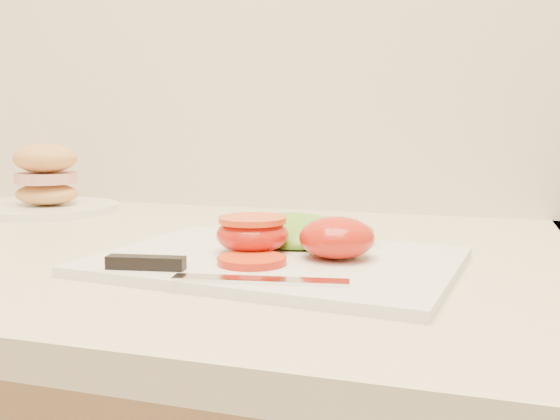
% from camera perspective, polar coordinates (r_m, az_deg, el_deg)
% --- Properties ---
extents(cutting_board, '(0.37, 0.28, 0.01)m').
position_cam_1_polar(cutting_board, '(0.62, -0.28, -4.71)').
color(cutting_board, white).
rests_on(cutting_board, counter).
extents(tomato_half_dome, '(0.07, 0.07, 0.04)m').
position_cam_1_polar(tomato_half_dome, '(0.61, 5.22, -2.53)').
color(tomato_half_dome, red).
rests_on(tomato_half_dome, cutting_board).
extents(tomato_half_cut, '(0.07, 0.07, 0.04)m').
position_cam_1_polar(tomato_half_cut, '(0.63, -2.53, -2.11)').
color(tomato_half_cut, red).
rests_on(tomato_half_cut, cutting_board).
extents(tomato_slice_0, '(0.06, 0.06, 0.01)m').
position_cam_1_polar(tomato_slice_0, '(0.59, -2.59, -4.61)').
color(tomato_slice_0, orange).
rests_on(tomato_slice_0, cutting_board).
extents(lettuce_leaf_0, '(0.16, 0.13, 0.03)m').
position_cam_1_polar(lettuce_leaf_0, '(0.69, 1.03, -1.94)').
color(lettuce_leaf_0, '#79C032').
rests_on(lettuce_leaf_0, cutting_board).
extents(lettuce_leaf_1, '(0.13, 0.13, 0.02)m').
position_cam_1_polar(lettuce_leaf_1, '(0.68, 4.56, -2.21)').
color(lettuce_leaf_1, '#79C032').
rests_on(lettuce_leaf_1, cutting_board).
extents(knife, '(0.22, 0.05, 0.01)m').
position_cam_1_polar(knife, '(0.55, -8.37, -5.38)').
color(knife, silver).
rests_on(knife, cutting_board).
extents(sandwich_plate, '(0.22, 0.22, 0.11)m').
position_cam_1_polar(sandwich_plate, '(1.05, -20.56, 1.87)').
color(sandwich_plate, white).
rests_on(sandwich_plate, counter).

